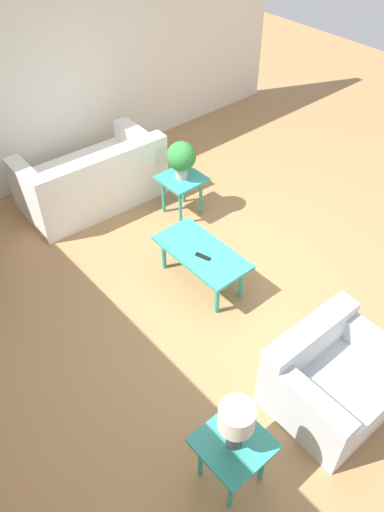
% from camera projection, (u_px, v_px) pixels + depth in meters
% --- Properties ---
extents(ground_plane, '(14.00, 14.00, 0.00)m').
position_uv_depth(ground_plane, '(225.00, 281.00, 5.39)').
color(ground_plane, '#A87A4C').
extents(wall_right, '(0.12, 7.20, 2.70)m').
position_uv_depth(wall_right, '(60.00, 71.00, 6.18)').
color(wall_right, silver).
rests_on(wall_right, ground_plane).
extents(sofa, '(1.04, 1.77, 0.83)m').
position_uv_depth(sofa, '(93.00, 180.00, 6.25)').
color(sofa, white).
rests_on(sofa, ground_plane).
extents(armchair, '(0.86, 1.01, 0.71)m').
position_uv_depth(armchair, '(331.00, 379.00, 4.16)').
color(armchair, silver).
rests_on(armchair, ground_plane).
extents(coffee_table, '(1.03, 0.51, 0.44)m').
position_uv_depth(coffee_table, '(201.00, 255.00, 5.13)').
color(coffee_table, teal).
rests_on(coffee_table, ground_plane).
extents(side_table_plant, '(0.49, 0.49, 0.52)m').
position_uv_depth(side_table_plant, '(182.00, 184.00, 5.99)').
color(side_table_plant, teal).
rests_on(side_table_plant, ground_plane).
extents(side_table_lamp, '(0.49, 0.49, 0.52)m').
position_uv_depth(side_table_lamp, '(233.00, 449.00, 3.56)').
color(side_table_lamp, teal).
rests_on(side_table_lamp, ground_plane).
extents(potted_plant, '(0.34, 0.34, 0.46)m').
position_uv_depth(potted_plant, '(181.00, 157.00, 5.74)').
color(potted_plant, '#B2ADA3').
rests_on(potted_plant, side_table_plant).
extents(table_lamp, '(0.25, 0.25, 0.44)m').
position_uv_depth(table_lamp, '(236.00, 421.00, 3.30)').
color(table_lamp, '#333333').
rests_on(table_lamp, side_table_lamp).
extents(remote_control, '(0.16, 0.09, 0.02)m').
position_uv_depth(remote_control, '(203.00, 256.00, 5.01)').
color(remote_control, black).
rests_on(remote_control, coffee_table).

